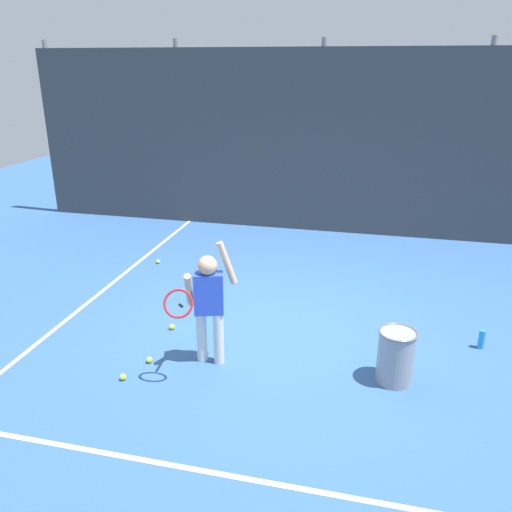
{
  "coord_description": "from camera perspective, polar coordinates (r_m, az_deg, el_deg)",
  "views": [
    {
      "loc": [
        1.1,
        -5.46,
        3.03
      ],
      "look_at": [
        -0.25,
        0.17,
        0.85
      ],
      "focal_mm": 36.47,
      "sensor_mm": 36.0,
      "label": 1
    }
  ],
  "objects": [
    {
      "name": "fence_post_0",
      "position": [
        11.61,
        -21.09,
        12.74
      ],
      "size": [
        0.09,
        0.09,
        3.41
      ],
      "primitive_type": "cylinder",
      "color": "slate",
      "rests_on": "ground"
    },
    {
      "name": "tennis_ball_0",
      "position": [
        5.77,
        -11.62,
        -11.1
      ],
      "size": [
        0.07,
        0.07,
        0.07
      ],
      "primitive_type": "sphere",
      "color": "#CCE033",
      "rests_on": "ground"
    },
    {
      "name": "water_bottle",
      "position": [
        6.4,
        23.5,
        -8.38
      ],
      "size": [
        0.07,
        0.07,
        0.22
      ],
      "primitive_type": "cylinder",
      "color": "#268CD8",
      "rests_on": "ground"
    },
    {
      "name": "ground_plane",
      "position": [
        6.34,
        1.87,
        -7.92
      ],
      "size": [
        20.0,
        20.0,
        0.0
      ],
      "primitive_type": "plane",
      "color": "#335B93"
    },
    {
      "name": "court_line_baseline",
      "position": [
        4.43,
        -5.06,
        -22.54
      ],
      "size": [
        9.0,
        0.05,
        0.0
      ],
      "primitive_type": "cube",
      "color": "white",
      "rests_on": "ground"
    },
    {
      "name": "fence_post_1",
      "position": [
        10.35,
        -8.31,
        13.06
      ],
      "size": [
        0.09,
        0.09,
        3.41
      ],
      "primitive_type": "cylinder",
      "color": "slate",
      "rests_on": "ground"
    },
    {
      "name": "tennis_ball_2",
      "position": [
        5.55,
        -14.39,
        -12.74
      ],
      "size": [
        0.07,
        0.07,
        0.07
      ],
      "primitive_type": "sphere",
      "color": "#CCE033",
      "rests_on": "ground"
    },
    {
      "name": "tennis_ball_3",
      "position": [
        6.38,
        -9.21,
        -7.68
      ],
      "size": [
        0.07,
        0.07,
        0.07
      ],
      "primitive_type": "sphere",
      "color": "#CCE033",
      "rests_on": "ground"
    },
    {
      "name": "ball_hopper",
      "position": [
        5.42,
        15.07,
        -10.53
      ],
      "size": [
        0.38,
        0.38,
        0.56
      ],
      "color": "gray",
      "rests_on": "ground"
    },
    {
      "name": "tennis_ball_6",
      "position": [
        8.41,
        -10.69,
        -0.61
      ],
      "size": [
        0.07,
        0.07,
        0.07
      ],
      "primitive_type": "sphere",
      "color": "#CCE033",
      "rests_on": "ground"
    },
    {
      "name": "fence_post_2",
      "position": [
        9.69,
        7.04,
        12.62
      ],
      "size": [
        0.09,
        0.09,
        3.41
      ],
      "primitive_type": "cylinder",
      "color": "slate",
      "rests_on": "ground"
    },
    {
      "name": "back_fence_windscreen",
      "position": [
        9.64,
        6.98,
        12.13
      ],
      "size": [
        11.07,
        0.08,
        3.26
      ],
      "primitive_type": "cube",
      "color": "#383D42",
      "rests_on": "ground"
    },
    {
      "name": "court_line_sideline",
      "position": [
        8.01,
        -14.76,
        -2.28
      ],
      "size": [
        0.05,
        9.0,
        0.0
      ],
      "primitive_type": "cube",
      "color": "white",
      "rests_on": "ground"
    },
    {
      "name": "fence_post_3",
      "position": [
        9.76,
        23.24,
        11.2
      ],
      "size": [
        0.09,
        0.09,
        3.41
      ],
      "primitive_type": "cylinder",
      "color": "slate",
      "rests_on": "ground"
    },
    {
      "name": "tennis_player",
      "position": [
        5.36,
        -5.33,
        -4.87
      ],
      "size": [
        0.59,
        0.72,
        1.35
      ],
      "rotation": [
        0.0,
        0.0,
        0.29
      ],
      "color": "silver",
      "rests_on": "ground"
    }
  ]
}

